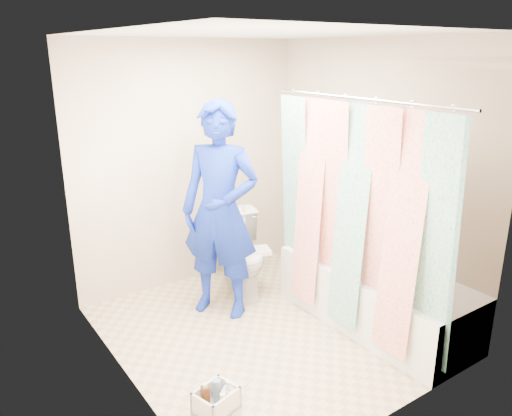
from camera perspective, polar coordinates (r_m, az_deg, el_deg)
floor at (r=4.39m, az=1.17°, el=-13.80°), size 2.60×2.60×0.00m
ceiling at (r=3.75m, az=1.41°, el=19.34°), size 2.40×2.60×0.02m
wall_back at (r=4.98m, az=-7.59°, el=4.83°), size 2.40×0.02×2.40m
wall_front at (r=3.01m, az=16.06°, el=-4.27°), size 2.40×0.02×2.40m
wall_left at (r=3.37m, az=-15.46°, el=-1.86°), size 0.02×2.60×2.40m
wall_right at (r=4.69m, az=13.25°, el=3.72°), size 0.02×2.60×2.40m
bathtub at (r=4.49m, az=13.41°, el=-9.61°), size 0.70×1.75×0.50m
curtain_rod at (r=3.79m, az=11.79°, el=12.15°), size 0.02×1.90×0.02m
shower_curtain at (r=3.98m, az=10.97°, el=-1.29°), size 0.06×1.75×1.80m
toilet at (r=4.91m, az=-1.52°, el=-5.23°), size 0.66×0.85×0.77m
tank_lid at (r=4.77m, az=-1.20°, el=-5.04°), size 0.51×0.36×0.04m
tank_internals at (r=4.96m, az=-2.57°, el=-0.42°), size 0.18×0.10×0.25m
plumber at (r=4.33m, az=-4.13°, el=-0.37°), size 0.79×0.83×1.91m
cleaning_caddy at (r=3.54m, az=-4.46°, el=-21.08°), size 0.31×0.27×0.20m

